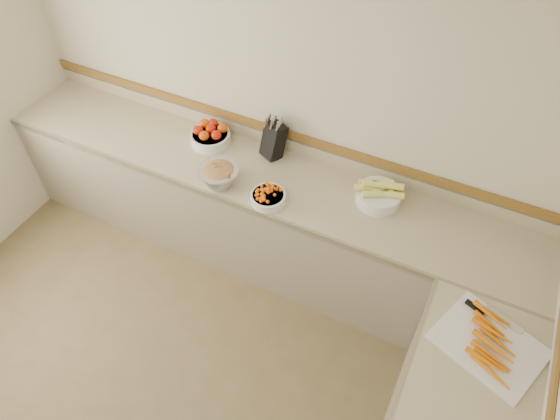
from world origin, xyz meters
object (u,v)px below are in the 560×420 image
at_px(rhubarb_bowl, 219,175).
at_px(tomato_bowl, 210,135).
at_px(knife_block, 274,140).
at_px(cherry_tomato_bowl, 268,196).
at_px(cutting_board, 489,342).
at_px(corn_bowl, 379,194).

bearing_deg(rhubarb_bowl, tomato_bowl, 129.31).
relative_size(knife_block, rhubarb_bowl, 1.20).
bearing_deg(cherry_tomato_bowl, cutting_board, -15.19).
distance_m(corn_bowl, rhubarb_bowl, 1.07).
height_order(tomato_bowl, rhubarb_bowl, rhubarb_bowl).
relative_size(knife_block, corn_bowl, 1.02).
distance_m(knife_block, tomato_bowl, 0.49).
bearing_deg(corn_bowl, knife_block, 172.44).
bearing_deg(knife_block, corn_bowl, -7.56).
height_order(tomato_bowl, cutting_board, tomato_bowl).
bearing_deg(knife_block, rhubarb_bowl, -114.37).
relative_size(tomato_bowl, rhubarb_bowl, 1.05).
height_order(corn_bowl, cutting_board, corn_bowl).
relative_size(tomato_bowl, cherry_tomato_bowl, 1.25).
bearing_deg(knife_block, cutting_board, -26.54).
relative_size(knife_block, cutting_board, 0.54).
height_order(tomato_bowl, cherry_tomato_bowl, tomato_bowl).
xyz_separation_m(cherry_tomato_bowl, rhubarb_bowl, (-0.37, -0.00, 0.04)).
xyz_separation_m(tomato_bowl, cherry_tomato_bowl, (0.66, -0.35, -0.02)).
bearing_deg(rhubarb_bowl, knife_block, 65.63).
height_order(cherry_tomato_bowl, cutting_board, cherry_tomato_bowl).
bearing_deg(cherry_tomato_bowl, tomato_bowl, 151.92).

